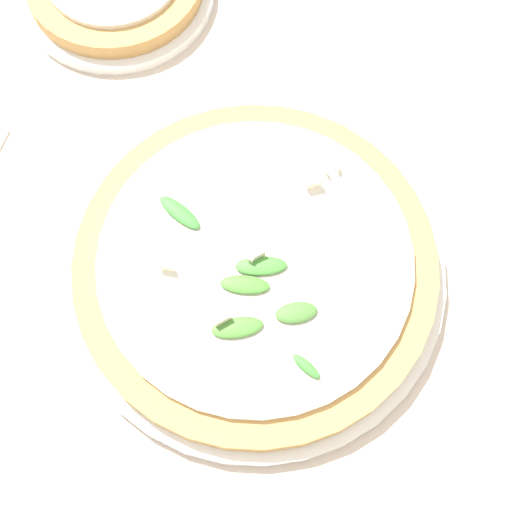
% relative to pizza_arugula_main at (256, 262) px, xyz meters
% --- Properties ---
extents(ground_plane, '(6.00, 6.00, 0.00)m').
position_rel_pizza_arugula_main_xyz_m(ground_plane, '(0.00, -0.01, -0.02)').
color(ground_plane, beige).
extents(pizza_arugula_main, '(0.33, 0.33, 0.05)m').
position_rel_pizza_arugula_main_xyz_m(pizza_arugula_main, '(0.00, 0.00, 0.00)').
color(pizza_arugula_main, white).
rests_on(pizza_arugula_main, ground_plane).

